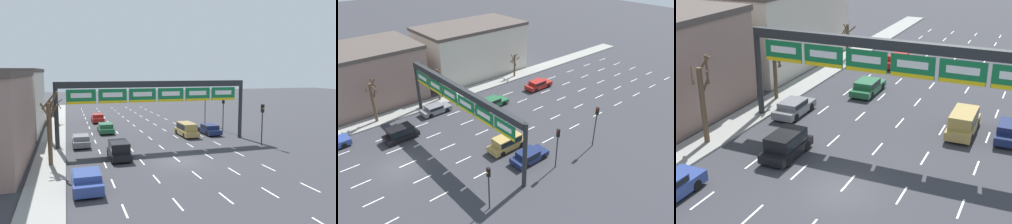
% 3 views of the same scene
% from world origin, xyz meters
% --- Properties ---
extents(ground_plane, '(220.00, 220.00, 0.00)m').
position_xyz_m(ground_plane, '(0.00, 0.00, 0.00)').
color(ground_plane, '#333338').
extents(sidewalk_left, '(2.80, 110.00, 0.15)m').
position_xyz_m(sidewalk_left, '(-11.30, 0.00, 0.07)').
color(sidewalk_left, gray).
rests_on(sidewalk_left, ground_plane).
extents(lane_dashes, '(13.32, 67.00, 0.01)m').
position_xyz_m(lane_dashes, '(0.00, 13.50, 0.00)').
color(lane_dashes, white).
rests_on(lane_dashes, ground_plane).
extents(sign_gantry, '(21.85, 0.70, 7.10)m').
position_xyz_m(sign_gantry, '(-0.00, 8.09, 5.90)').
color(sign_gantry, '#232628').
rests_on(sign_gantry, ground_plane).
extents(building_near, '(10.71, 15.34, 8.21)m').
position_xyz_m(building_near, '(-18.35, 3.59, 4.11)').
color(building_near, gray).
rests_on(building_near, ground_plane).
extents(building_far, '(9.98, 18.17, 8.53)m').
position_xyz_m(building_far, '(-17.99, 22.20, 4.27)').
color(building_far, beige).
rests_on(building_far, ground_plane).
extents(suv_black, '(1.87, 4.09, 1.67)m').
position_xyz_m(suv_black, '(-5.12, 2.62, 0.93)').
color(suv_black, black).
rests_on(suv_black, ground_plane).
extents(car_red, '(1.83, 4.66, 1.38)m').
position_xyz_m(car_red, '(-4.96, 26.00, 0.74)').
color(car_red, maroon).
rests_on(car_red, ground_plane).
extents(car_navy, '(1.89, 4.32, 1.29)m').
position_xyz_m(car_navy, '(8.05, 11.37, 0.70)').
color(car_navy, '#19234C').
rests_on(car_navy, ground_plane).
extents(car_grey, '(1.82, 4.20, 1.26)m').
position_xyz_m(car_grey, '(-8.28, 9.14, 0.68)').
color(car_grey, slate).
rests_on(car_grey, ground_plane).
extents(car_green, '(1.91, 4.60, 1.28)m').
position_xyz_m(car_green, '(-4.78, 16.43, 0.69)').
color(car_green, '#235B38').
rests_on(car_green, ground_plane).
extents(suv_gold, '(1.85, 4.70, 1.70)m').
position_xyz_m(suv_gold, '(4.77, 11.06, 0.95)').
color(suv_gold, '#A88947').
rests_on(suv_gold, ground_plane).
extents(traffic_light_near_gantry, '(0.30, 0.35, 4.56)m').
position_xyz_m(traffic_light_near_gantry, '(10.91, 3.67, 3.26)').
color(traffic_light_near_gantry, black).
rests_on(traffic_light_near_gantry, ground_plane).
extents(traffic_light_mid_block, '(0.30, 0.35, 4.72)m').
position_xyz_m(traffic_light_mid_block, '(10.72, 12.70, 3.36)').
color(traffic_light_mid_block, black).
rests_on(traffic_light_mid_block, ground_plane).
extents(traffic_light_far_end, '(0.30, 0.35, 5.10)m').
position_xyz_m(traffic_light_far_end, '(10.82, 19.03, 3.61)').
color(traffic_light_far_end, black).
rests_on(traffic_light_far_end, ground_plane).
extents(tree_bare_closest, '(1.83, 1.65, 4.02)m').
position_xyz_m(tree_bare_closest, '(-11.19, 26.44, 2.40)').
color(tree_bare_closest, brown).
rests_on(tree_bare_closest, sidewalk_left).
extents(tree_bare_second, '(1.54, 1.54, 6.35)m').
position_xyz_m(tree_bare_second, '(-11.10, 2.04, 3.33)').
color(tree_bare_second, brown).
rests_on(tree_bare_second, sidewalk_left).
extents(tree_bare_third, '(1.04, 1.47, 5.04)m').
position_xyz_m(tree_bare_third, '(-11.41, 11.71, 2.86)').
color(tree_bare_third, brown).
rests_on(tree_bare_third, sidewalk_left).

